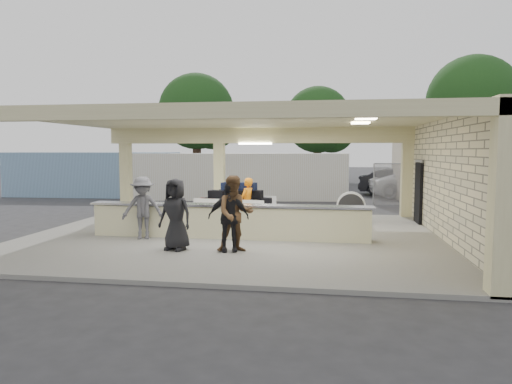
% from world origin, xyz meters
% --- Properties ---
extents(ground, '(120.00, 120.00, 0.00)m').
position_xyz_m(ground, '(0.00, 0.00, 0.00)').
color(ground, '#29292C').
rests_on(ground, ground).
extents(pavilion, '(12.01, 10.00, 3.55)m').
position_xyz_m(pavilion, '(0.21, 0.66, 1.35)').
color(pavilion, slate).
rests_on(pavilion, ground).
extents(baggage_counter, '(8.20, 0.58, 0.98)m').
position_xyz_m(baggage_counter, '(0.00, -0.50, 0.59)').
color(baggage_counter, beige).
rests_on(baggage_counter, pavilion).
extents(luggage_cart, '(2.66, 1.89, 1.43)m').
position_xyz_m(luggage_cart, '(-0.29, 1.95, 0.87)').
color(luggage_cart, white).
rests_on(luggage_cart, pavilion).
extents(drum_fan, '(1.00, 0.55, 1.10)m').
position_xyz_m(drum_fan, '(3.62, 2.70, 0.69)').
color(drum_fan, white).
rests_on(drum_fan, pavilion).
extents(baggage_handler, '(0.53, 0.67, 1.62)m').
position_xyz_m(baggage_handler, '(0.21, 1.44, 0.91)').
color(baggage_handler, orange).
rests_on(baggage_handler, pavilion).
extents(passenger_a, '(1.00, 0.65, 1.90)m').
position_xyz_m(passenger_a, '(0.54, -2.21, 1.05)').
color(passenger_a, brown).
rests_on(passenger_a, pavilion).
extents(passenger_b, '(1.07, 0.61, 1.73)m').
position_xyz_m(passenger_b, '(0.37, -2.22, 0.96)').
color(passenger_b, black).
rests_on(passenger_b, pavilion).
extents(passenger_c, '(1.22, 0.72, 1.78)m').
position_xyz_m(passenger_c, '(-2.38, -1.00, 0.99)').
color(passenger_c, '#4D4D52').
rests_on(passenger_c, pavilion).
extents(passenger_d, '(0.95, 0.56, 1.81)m').
position_xyz_m(passenger_d, '(-0.99, -2.24, 1.01)').
color(passenger_d, black).
rests_on(passenger_d, pavilion).
extents(car_white_a, '(5.41, 3.02, 1.47)m').
position_xyz_m(car_white_a, '(7.85, 13.27, 0.74)').
color(car_white_a, white).
rests_on(car_white_a, ground).
extents(car_white_b, '(4.76, 3.07, 1.41)m').
position_xyz_m(car_white_b, '(11.64, 13.34, 0.70)').
color(car_white_b, white).
rests_on(car_white_b, ground).
extents(car_dark, '(4.93, 2.44, 1.57)m').
position_xyz_m(car_dark, '(7.08, 14.11, 0.79)').
color(car_dark, black).
rests_on(car_dark, ground).
extents(container_white, '(11.51, 3.39, 2.46)m').
position_xyz_m(container_white, '(-1.84, 10.91, 1.23)').
color(container_white, silver).
rests_on(container_white, ground).
extents(container_blue, '(9.72, 2.73, 2.50)m').
position_xyz_m(container_blue, '(-10.44, 11.07, 1.25)').
color(container_blue, '#799FC2').
rests_on(container_blue, ground).
extents(fence, '(12.06, 0.06, 2.03)m').
position_xyz_m(fence, '(11.00, 9.00, 1.05)').
color(fence, gray).
rests_on(fence, ground).
extents(tree_left, '(6.60, 6.30, 9.00)m').
position_xyz_m(tree_left, '(-7.68, 24.16, 5.59)').
color(tree_left, '#382619').
rests_on(tree_left, ground).
extents(tree_mid, '(6.00, 5.60, 8.00)m').
position_xyz_m(tree_mid, '(2.32, 26.16, 4.96)').
color(tree_mid, '#382619').
rests_on(tree_mid, ground).
extents(tree_right, '(7.20, 7.00, 10.00)m').
position_xyz_m(tree_right, '(14.32, 25.16, 6.21)').
color(tree_right, '#382619').
rests_on(tree_right, ground).
extents(adjacent_building, '(6.00, 8.00, 3.20)m').
position_xyz_m(adjacent_building, '(9.50, 10.00, 1.60)').
color(adjacent_building, beige).
rests_on(adjacent_building, ground).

